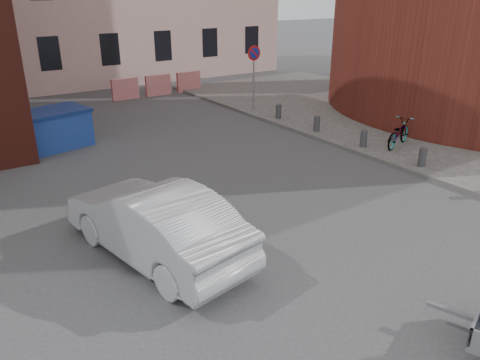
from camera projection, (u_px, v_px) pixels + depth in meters
ground at (287, 247)px, 9.50m from camera, size 120.00×120.00×0.00m
sidewalk at (423, 126)px, 17.76m from camera, size 9.00×24.00×0.12m
no_parking_sign at (254, 64)px, 19.13m from camera, size 0.60×0.09×2.65m
bollards at (364, 138)px, 15.09m from camera, size 0.22×9.02×0.55m
barriers at (158, 85)px, 22.98m from camera, size 4.70×0.18×1.00m
dumpster at (42, 131)px, 15.05m from camera, size 3.24×2.13×1.25m
silver_car at (155, 222)px, 8.93m from camera, size 2.31×4.60×1.45m
bicycle at (398, 133)px, 15.09m from camera, size 1.77×1.07×0.88m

